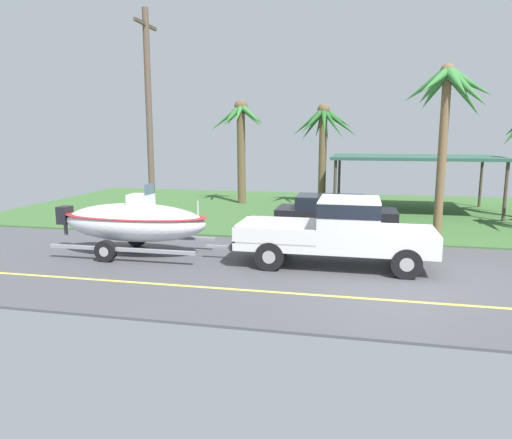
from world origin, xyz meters
name	(u,v)px	position (x,y,z in m)	size (l,w,h in m)	color
ground	(384,222)	(0.00, 8.38, -0.01)	(36.00, 22.00, 0.11)	#4C4C51
pickup_truck_towing	(347,229)	(-1.38, 0.89, 1.06)	(5.72, 2.03, 1.94)	silver
boat_on_trailer	(134,222)	(-7.88, 0.89, 1.03)	(5.81, 2.25, 2.23)	gray
parked_sedan_far	(334,214)	(-1.99, 6.03, 0.67)	(4.59, 1.92, 1.38)	black
carport_awning	(414,158)	(1.41, 11.50, 2.60)	(7.66, 4.79, 2.73)	#4C4238
palm_tree_near_right	(448,99)	(1.79, 5.31, 4.90)	(3.10, 3.21, 6.09)	brown
palm_tree_far_left	(241,128)	(-7.31, 12.31, 4.08)	(3.41, 3.18, 5.56)	brown
palm_tree_far_right	(324,132)	(-2.98, 12.52, 3.88)	(3.55, 3.39, 5.31)	brown
utility_pole	(149,118)	(-9.13, 4.99, 4.34)	(0.24, 1.80, 8.37)	brown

